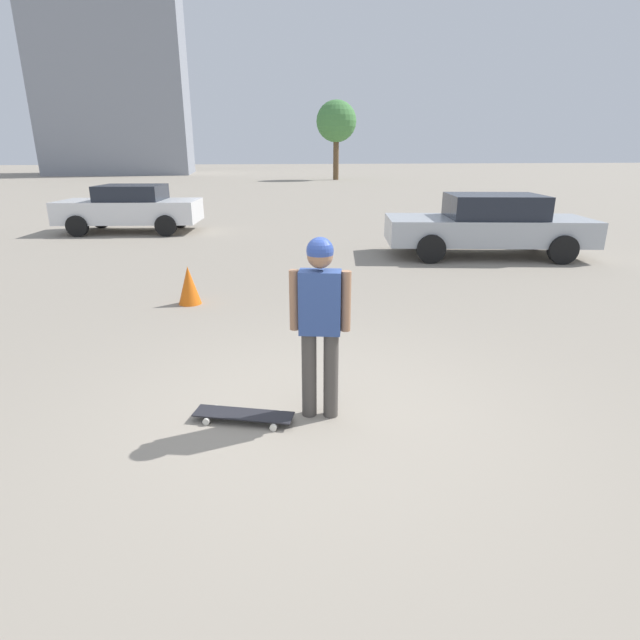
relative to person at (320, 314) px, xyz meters
The scene contains 8 objects.
ground_plane 1.00m from the person, ahead, with size 220.00×220.00×0.00m, color gray.
person is the anchor object (origin of this frame).
skateboard 1.18m from the person, behind, with size 0.94×0.51×0.07m.
car_parked_near 8.64m from the person, 52.69° to the left, with size 4.93×2.72×1.43m.
car_parked_far 12.87m from the person, 107.02° to the left, with size 4.36×2.43×1.41m.
building_block_distant 63.34m from the person, 101.84° to the left, with size 15.04×12.06×34.10m.
tree_distant 43.37m from the person, 78.15° to the left, with size 3.55×3.55×6.77m.
traffic_cone 4.27m from the person, 110.26° to the left, with size 0.37×0.37×0.62m.
Camera 1 is at (-0.72, -4.10, 2.34)m, focal length 28.00 mm.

